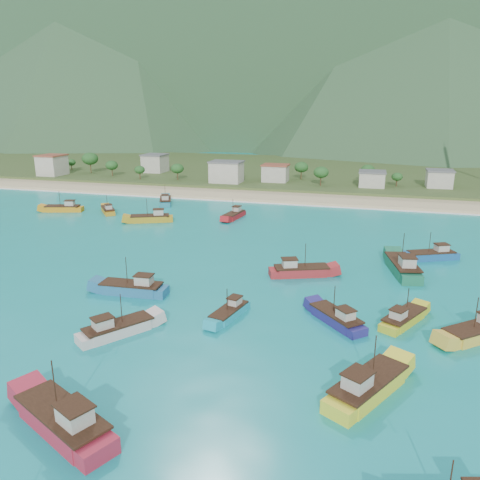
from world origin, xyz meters
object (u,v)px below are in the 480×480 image
(boat_3, at_px, (108,211))
(boat_13, at_px, (64,422))
(boat_16, at_px, (337,319))
(boat_22, at_px, (403,268))
(boat_1, at_px, (133,289))
(boat_20, at_px, (229,313))
(boat_2, at_px, (367,388))
(boat_12, at_px, (478,333))
(boat_10, at_px, (64,209))
(boat_23, at_px, (234,216))
(boat_21, at_px, (151,219))
(boat_7, at_px, (300,272))
(boat_25, at_px, (432,256))
(boat_14, at_px, (165,202))
(boat_18, at_px, (117,330))
(boat_4, at_px, (403,320))

(boat_3, xyz_separation_m, boat_13, (44.17, -81.27, 0.35))
(boat_16, height_order, boat_22, boat_22)
(boat_1, height_order, boat_20, boat_1)
(boat_16, bearing_deg, boat_2, -117.62)
(boat_3, relative_size, boat_12, 0.87)
(boat_10, height_order, boat_23, boat_10)
(boat_3, height_order, boat_16, boat_16)
(boat_13, height_order, boat_21, boat_13)
(boat_7, bearing_deg, boat_16, 2.57)
(boat_2, xyz_separation_m, boat_20, (-18.93, 13.92, -0.36))
(boat_12, xyz_separation_m, boat_25, (-2.08, 32.48, -0.05))
(boat_7, relative_size, boat_14, 1.00)
(boat_14, bearing_deg, boat_7, -69.85)
(boat_16, bearing_deg, boat_13, -170.16)
(boat_18, bearing_deg, boat_1, 145.03)
(boat_1, height_order, boat_16, boat_1)
(boat_10, xyz_separation_m, boat_16, (79.14, -50.50, -0.11))
(boat_10, distance_m, boat_16, 93.88)
(boat_1, relative_size, boat_7, 1.01)
(boat_18, xyz_separation_m, boat_22, (36.60, 34.48, 0.28))
(boat_3, relative_size, boat_7, 0.79)
(boat_22, bearing_deg, boat_20, -145.67)
(boat_2, distance_m, boat_23, 79.75)
(boat_4, distance_m, boat_12, 9.02)
(boat_10, height_order, boat_20, boat_10)
(boat_1, bearing_deg, boat_2, -119.81)
(boat_4, distance_m, boat_18, 38.14)
(boat_7, distance_m, boat_18, 34.23)
(boat_10, bearing_deg, boat_4, -134.62)
(boat_3, distance_m, boat_18, 74.54)
(boat_21, bearing_deg, boat_22, -134.28)
(boat_18, xyz_separation_m, boat_23, (-3.92, 66.77, -0.04))
(boat_14, distance_m, boat_18, 83.99)
(boat_4, relative_size, boat_23, 0.93)
(boat_13, relative_size, boat_14, 1.16)
(boat_16, relative_size, boat_21, 0.79)
(boat_13, height_order, boat_20, boat_13)
(boat_16, xyz_separation_m, boat_23, (-30.90, 55.72, 0.02))
(boat_4, relative_size, boat_16, 1.04)
(boat_2, bearing_deg, boat_14, 155.54)
(boat_3, distance_m, boat_16, 84.41)
(boat_1, bearing_deg, boat_3, 30.88)
(boat_16, distance_m, boat_22, 25.34)
(boat_3, bearing_deg, boat_12, -70.91)
(boat_2, bearing_deg, boat_12, 80.81)
(boat_4, xyz_separation_m, boat_25, (6.76, 30.69, 0.09))
(boat_4, bearing_deg, boat_2, -74.30)
(boat_13, distance_m, boat_14, 102.50)
(boat_14, bearing_deg, boat_4, -68.88)
(boat_10, relative_size, boat_13, 0.86)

